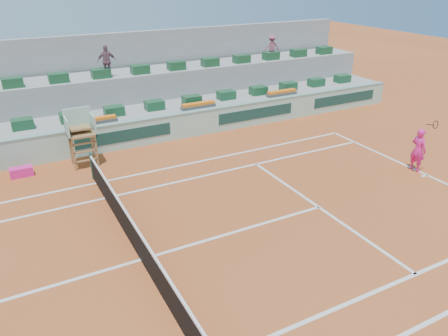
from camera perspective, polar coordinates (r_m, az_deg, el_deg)
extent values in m
plane|color=#9C461E|center=(12.91, -10.78, -11.70)|extent=(90.00, 90.00, 0.00)
cube|color=#989996|center=(22.11, -19.55, 4.91)|extent=(36.00, 4.00, 1.20)
cube|color=#989996|center=(23.42, -20.48, 7.66)|extent=(36.00, 2.40, 2.60)
cube|color=#989996|center=(24.74, -21.38, 10.55)|extent=(36.00, 0.40, 4.40)
cube|color=#F11F8C|center=(19.08, -24.94, -0.46)|extent=(0.86, 0.38, 0.38)
imported|color=#78505E|center=(22.75, -15.05, 13.32)|extent=(0.96, 0.50, 1.56)
imported|color=#944A5D|center=(26.82, 6.26, 15.46)|extent=(1.01, 0.73, 1.40)
cube|color=silver|center=(19.27, 24.98, -0.84)|extent=(0.12, 10.97, 0.01)
cube|color=silver|center=(17.54, -16.34, -1.90)|extent=(23.77, 0.12, 0.01)
cube|color=silver|center=(16.33, -15.27, -3.82)|extent=(23.77, 0.12, 0.01)
cube|color=silver|center=(15.55, 12.26, -5.01)|extent=(0.12, 8.23, 0.01)
cube|color=silver|center=(12.91, -10.78, -11.69)|extent=(12.80, 0.12, 0.01)
cube|color=silver|center=(19.16, 24.70, -0.93)|extent=(0.30, 0.12, 0.01)
cube|color=black|center=(12.65, -10.95, -10.02)|extent=(0.03, 11.87, 0.92)
cube|color=white|center=(12.38, -11.13, -8.14)|extent=(0.06, 11.87, 0.07)
cylinder|color=#1C412F|center=(17.72, -16.87, 0.26)|extent=(0.10, 0.10, 1.10)
cube|color=#A2CCB8|center=(20.05, -18.47, 3.08)|extent=(36.00, 0.30, 1.20)
cube|color=gray|center=(19.84, -18.71, 4.77)|extent=(36.00, 0.34, 0.06)
cube|color=#153B34|center=(20.25, -12.87, 4.12)|extent=(4.40, 0.02, 0.56)
cube|color=#153B34|center=(22.90, 4.26, 7.09)|extent=(4.40, 0.02, 0.56)
cube|color=#153B34|center=(26.47, 15.50, 8.71)|extent=(4.40, 0.02, 0.56)
cube|color=olive|center=(18.63, -19.00, 1.59)|extent=(0.08, 0.08, 1.35)
cube|color=olive|center=(18.75, -16.32, 2.12)|extent=(0.08, 0.08, 1.35)
cube|color=olive|center=(19.27, -19.38, 2.31)|extent=(0.08, 0.08, 1.35)
cube|color=olive|center=(19.40, -16.78, 2.82)|extent=(0.08, 0.08, 1.35)
cube|color=olive|center=(18.76, -18.15, 4.24)|extent=(1.10, 0.90, 0.08)
cube|color=#A2CCB8|center=(18.95, -18.58, 6.02)|extent=(1.10, 0.08, 1.00)
cube|color=#A2CCB8|center=(18.58, -19.86, 4.97)|extent=(0.06, 0.90, 0.80)
cube|color=#A2CCB8|center=(18.72, -16.74, 5.56)|extent=(0.06, 0.90, 0.80)
cube|color=olive|center=(18.77, -18.31, 5.01)|extent=(0.80, 0.60, 0.08)
cube|color=olive|center=(18.81, -17.53, 0.95)|extent=(0.90, 0.08, 0.06)
cube|color=olive|center=(18.66, -17.68, 2.07)|extent=(0.90, 0.08, 0.06)
cube|color=olive|center=(18.53, -17.82, 3.07)|extent=(0.90, 0.08, 0.06)
cube|color=#184928|center=(20.85, -24.83, 5.26)|extent=(0.90, 0.60, 0.44)
cube|color=#184928|center=(21.01, -19.44, 6.29)|extent=(0.90, 0.60, 0.44)
cube|color=#184928|center=(21.35, -14.16, 7.25)|extent=(0.90, 0.60, 0.44)
cube|color=#184928|center=(21.88, -9.07, 8.11)|extent=(0.90, 0.60, 0.44)
cube|color=#184928|center=(22.57, -4.24, 8.87)|extent=(0.90, 0.60, 0.44)
cube|color=#184928|center=(23.41, 0.30, 9.52)|extent=(0.90, 0.60, 0.44)
cube|color=#184928|center=(24.39, 4.51, 10.07)|extent=(0.90, 0.60, 0.44)
cube|color=#184928|center=(25.48, 8.39, 10.53)|extent=(0.90, 0.60, 0.44)
cube|color=#184928|center=(26.68, 11.94, 10.91)|extent=(0.90, 0.60, 0.44)
cube|color=#184928|center=(27.98, 15.19, 11.22)|extent=(0.90, 0.60, 0.44)
cube|color=#184928|center=(22.33, -25.91, 10.02)|extent=(0.90, 0.60, 0.44)
cube|color=#184928|center=(22.48, -20.81, 10.97)|extent=(0.90, 0.60, 0.44)
cube|color=#184928|center=(22.80, -15.79, 11.82)|extent=(0.90, 0.60, 0.44)
cube|color=#184928|center=(23.29, -10.91, 12.55)|extent=(0.90, 0.60, 0.44)
cube|color=#184928|center=(23.94, -6.25, 13.17)|extent=(0.90, 0.60, 0.44)
cube|color=#184928|center=(24.74, -1.83, 13.67)|extent=(0.90, 0.60, 0.44)
cube|color=#184928|center=(25.66, 2.30, 14.07)|extent=(0.90, 0.60, 0.44)
cube|color=#184928|center=(26.71, 6.14, 14.38)|extent=(0.90, 0.60, 0.44)
cube|color=#184928|center=(27.86, 9.68, 14.61)|extent=(0.90, 0.60, 0.44)
cube|color=#184928|center=(29.10, 12.94, 14.77)|extent=(0.90, 0.60, 0.44)
cube|color=#4C4C4C|center=(20.45, -16.25, 5.82)|extent=(1.80, 0.36, 0.16)
cube|color=orange|center=(20.41, -16.30, 6.20)|extent=(1.70, 0.32, 0.12)
cube|color=#4C4C4C|center=(21.91, -3.37, 8.02)|extent=(1.80, 0.36, 0.16)
cube|color=orange|center=(21.87, -3.37, 8.37)|extent=(1.70, 0.32, 0.12)
cube|color=#4C4C4C|center=(24.32, 7.54, 9.56)|extent=(1.80, 0.36, 0.16)
cube|color=orange|center=(24.29, 7.55, 9.87)|extent=(1.70, 0.32, 0.12)
imported|color=#F11F8C|center=(19.22, 24.03, 2.18)|extent=(0.47, 0.68, 1.79)
cylinder|color=black|center=(18.68, 25.33, 5.13)|extent=(0.03, 0.35, 0.09)
torus|color=black|center=(18.54, 25.89, 5.11)|extent=(0.31, 0.08, 0.31)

